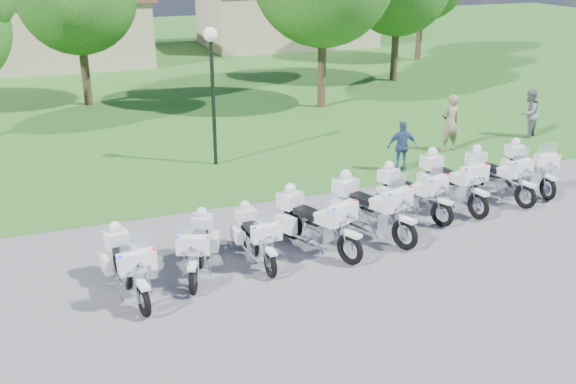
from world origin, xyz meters
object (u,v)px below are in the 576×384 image
object	(u,v)px
bystander_b	(529,113)
bystander_a	(450,123)
motorcycle_2	(256,235)
motorcycle_5	(411,191)
motorcycle_0	(127,264)
motorcycle_6	(451,180)
motorcycle_7	(496,174)
lamp_post	(212,63)
motorcycle_1	(199,246)
motorcycle_8	(528,166)
motorcycle_4	(370,206)
bystander_c	(402,147)
motorcycle_3	(315,220)

from	to	relation	value
bystander_b	bystander_a	bearing A→B (deg)	-21.38
motorcycle_2	motorcycle_5	size ratio (longest dim) A/B	0.96
motorcycle_0	motorcycle_2	bearing A→B (deg)	-178.56
motorcycle_0	motorcycle_6	bearing A→B (deg)	-177.43
motorcycle_6	motorcycle_0	bearing A→B (deg)	2.89
motorcycle_0	motorcycle_7	distance (m)	10.43
motorcycle_0	motorcycle_7	bearing A→B (deg)	-178.69
motorcycle_5	lamp_post	bearing A→B (deg)	-80.50
motorcycle_2	bystander_a	size ratio (longest dim) A/B	1.09
motorcycle_1	motorcycle_8	bearing A→B (deg)	-149.81
motorcycle_4	motorcycle_5	size ratio (longest dim) A/B	1.13
motorcycle_2	motorcycle_5	distance (m)	4.63
motorcycle_7	lamp_post	xyz separation A→B (m)	(-6.60, 5.45, 2.57)
bystander_c	motorcycle_5	bearing A→B (deg)	76.50
motorcycle_0	motorcycle_1	distance (m)	1.59
motorcycle_4	motorcycle_5	xyz separation A→B (m)	(1.54, 0.68, -0.08)
motorcycle_3	motorcycle_7	distance (m)	6.11
motorcycle_0	motorcycle_2	distance (m)	2.90
bystander_a	motorcycle_3	bearing A→B (deg)	34.30
motorcycle_8	lamp_post	distance (m)	9.81
motorcycle_6	bystander_a	world-z (taller)	bystander_a
motorcycle_4	motorcycle_8	size ratio (longest dim) A/B	1.07
bystander_a	motorcycle_1	bearing A→B (deg)	26.67
bystander_c	motorcycle_3	bearing A→B (deg)	54.15
bystander_b	motorcycle_5	bearing A→B (deg)	3.58
motorcycle_0	lamp_post	distance (m)	8.54
motorcycle_7	bystander_c	xyz separation A→B (m)	(-1.36, 2.81, 0.12)
motorcycle_1	motorcycle_3	bearing A→B (deg)	-155.90
motorcycle_1	bystander_c	distance (m)	8.51
motorcycle_5	motorcycle_8	world-z (taller)	motorcycle_5
motorcycle_4	lamp_post	world-z (taller)	lamp_post
motorcycle_4	motorcycle_1	bearing A→B (deg)	-14.94
motorcycle_6	motorcycle_8	bearing A→B (deg)	178.40
motorcycle_6	motorcycle_5	bearing A→B (deg)	1.42
motorcycle_3	bystander_c	xyz separation A→B (m)	(4.62, 4.08, 0.07)
motorcycle_6	bystander_b	distance (m)	7.86
motorcycle_4	bystander_b	distance (m)	10.79
bystander_a	bystander_b	xyz separation A→B (m)	(3.64, 0.45, -0.10)
motorcycle_4	bystander_c	size ratio (longest dim) A/B	1.58
lamp_post	bystander_b	size ratio (longest dim) A/B	2.46
motorcycle_5	motorcycle_6	world-z (taller)	motorcycle_6
bystander_a	motorcycle_4	bearing A→B (deg)	39.62
motorcycle_4	motorcycle_0	bearing A→B (deg)	-12.82
motorcycle_6	bystander_c	bearing A→B (deg)	-101.85
motorcycle_2	bystander_a	xyz separation A→B (m)	(8.61, 5.39, 0.38)
motorcycle_3	bystander_c	world-z (taller)	motorcycle_3
motorcycle_5	motorcycle_0	bearing A→B (deg)	-11.68
lamp_post	motorcycle_8	bearing A→B (deg)	-33.22
motorcycle_5	motorcycle_4	bearing A→B (deg)	0.62
motorcycle_0	bystander_a	bearing A→B (deg)	-161.50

